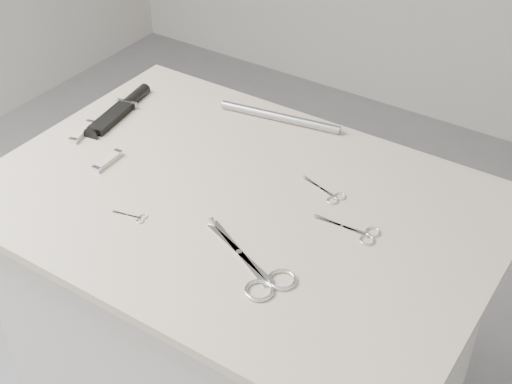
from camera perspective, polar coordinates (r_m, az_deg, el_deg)
The scene contains 10 objects.
plinth at distance 1.72m, azimuth -1.15°, elevation -13.02°, with size 0.90×0.60×0.90m, color silver.
display_board at distance 1.40m, azimuth -1.38°, elevation -0.86°, with size 1.00×0.70×0.02m, color beige.
large_shears at distance 1.23m, azimuth 0.24°, elevation -6.49°, with size 0.22×0.14×0.01m.
embroidery_scissors_a at distance 1.32m, azimuth 8.16°, elevation -3.17°, with size 0.13×0.05×0.00m.
embroidery_scissors_b at distance 1.41m, azimuth 5.80°, elevation -0.10°, with size 0.10×0.05×0.00m.
tiny_scissors at distance 1.36m, azimuth -9.74°, elevation -1.97°, with size 0.07×0.03×0.00m.
sheathed_knife at distance 1.69m, azimuth -10.60°, elevation 6.64°, with size 0.07×0.22×0.03m.
pocket_knife_a at distance 1.52m, azimuth -11.79°, elevation 2.43°, with size 0.02×0.08×0.01m.
pocket_knife_b at distance 1.63m, azimuth -13.74°, elevation 4.71°, with size 0.04×0.09×0.01m.
metal_rail at distance 1.63m, azimuth 1.93°, elevation 6.01°, with size 0.02×0.02×0.29m, color #96999F.
Camera 1 is at (0.63, -0.90, 1.77)m, focal length 50.00 mm.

